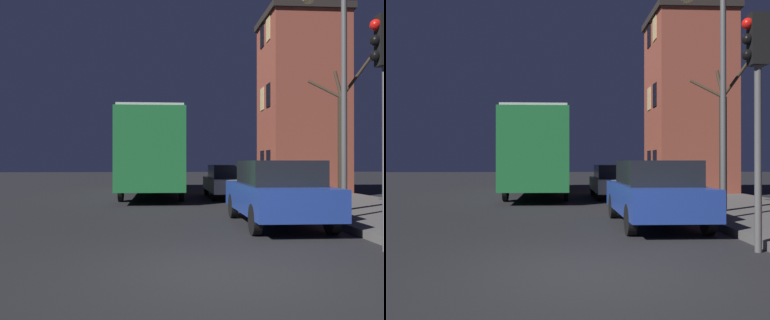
# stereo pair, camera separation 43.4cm
# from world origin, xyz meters

# --- Properties ---
(ground_plane) EXTENTS (120.00, 120.00, 0.00)m
(ground_plane) POSITION_xyz_m (0.00, 0.00, 0.00)
(ground_plane) COLOR black
(brick_building) EXTENTS (3.77, 4.00, 8.52)m
(brick_building) POSITION_xyz_m (5.69, 14.22, 4.45)
(brick_building) COLOR brown
(brick_building) RESTS_ON sidewalk
(streetlamp) EXTENTS (1.16, 0.39, 5.72)m
(streetlamp) POSITION_xyz_m (3.20, 4.32, 4.00)
(streetlamp) COLOR #4C4C4C
(streetlamp) RESTS_ON sidewalk
(traffic_light) EXTENTS (0.43, 0.24, 4.13)m
(traffic_light) POSITION_xyz_m (2.85, 1.16, 2.97)
(traffic_light) COLOR #4C4C4C
(traffic_light) RESTS_ON ground
(bare_tree) EXTENTS (1.67, 1.33, 4.66)m
(bare_tree) POSITION_xyz_m (4.15, 5.94, 2.17)
(bare_tree) COLOR #2D2319
(bare_tree) RESTS_ON sidewalk
(bus) EXTENTS (2.57, 11.62, 3.67)m
(bus) POSITION_xyz_m (-1.46, 14.68, 2.18)
(bus) COLOR #1E6B33
(bus) RESTS_ON ground
(car_near_lane) EXTENTS (1.85, 4.39, 1.59)m
(car_near_lane) POSITION_xyz_m (1.79, 4.28, 0.83)
(car_near_lane) COLOR navy
(car_near_lane) RESTS_ON ground
(car_mid_lane) EXTENTS (1.74, 4.49, 1.44)m
(car_mid_lane) POSITION_xyz_m (1.81, 12.30, 0.75)
(car_mid_lane) COLOR #B7BABF
(car_mid_lane) RESTS_ON ground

